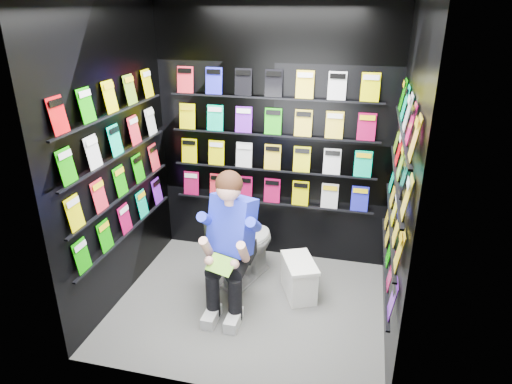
# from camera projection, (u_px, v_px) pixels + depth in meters

# --- Properties ---
(floor) EXTENTS (2.40, 2.40, 0.00)m
(floor) POSITION_uv_depth(u_px,v_px,m) (249.00, 305.00, 4.19)
(floor) COLOR #595957
(floor) RESTS_ON ground
(wall_back) EXTENTS (2.40, 0.04, 2.60)m
(wall_back) POSITION_uv_depth(u_px,v_px,m) (273.00, 139.00, 4.59)
(wall_back) COLOR black
(wall_back) RESTS_ON floor
(wall_front) EXTENTS (2.40, 0.04, 2.60)m
(wall_front) POSITION_uv_depth(u_px,v_px,m) (207.00, 228.00, 2.80)
(wall_front) COLOR black
(wall_front) RESTS_ON floor
(wall_left) EXTENTS (0.04, 2.00, 2.60)m
(wall_left) POSITION_uv_depth(u_px,v_px,m) (115.00, 161.00, 3.95)
(wall_left) COLOR black
(wall_left) RESTS_ON floor
(wall_right) EXTENTS (0.04, 2.00, 2.60)m
(wall_right) POSITION_uv_depth(u_px,v_px,m) (403.00, 186.00, 3.43)
(wall_right) COLOR black
(wall_right) RESTS_ON floor
(comics_back) EXTENTS (2.10, 0.06, 1.37)m
(comics_back) POSITION_uv_depth(u_px,v_px,m) (273.00, 140.00, 4.56)
(comics_back) COLOR red
(comics_back) RESTS_ON wall_back
(comics_left) EXTENTS (0.06, 1.70, 1.37)m
(comics_left) POSITION_uv_depth(u_px,v_px,m) (118.00, 161.00, 3.95)
(comics_left) COLOR red
(comics_left) RESTS_ON wall_left
(comics_right) EXTENTS (0.06, 1.70, 1.37)m
(comics_right) POSITION_uv_depth(u_px,v_px,m) (398.00, 185.00, 3.43)
(comics_right) COLOR red
(comics_right) RESTS_ON wall_right
(toilet) EXTENTS (0.63, 0.84, 0.73)m
(toilet) POSITION_uv_depth(u_px,v_px,m) (244.00, 245.00, 4.49)
(toilet) COLOR white
(toilet) RESTS_ON floor
(longbox) EXTENTS (0.40, 0.50, 0.33)m
(longbox) POSITION_uv_depth(u_px,v_px,m) (299.00, 279.00, 4.30)
(longbox) COLOR white
(longbox) RESTS_ON floor
(longbox_lid) EXTENTS (0.42, 0.52, 0.03)m
(longbox_lid) POSITION_uv_depth(u_px,v_px,m) (300.00, 263.00, 4.23)
(longbox_lid) COLOR white
(longbox_lid) RESTS_ON longbox
(reader) EXTENTS (0.74, 0.89, 1.41)m
(reader) POSITION_uv_depth(u_px,v_px,m) (233.00, 225.00, 3.99)
(reader) COLOR #2833D9
(reader) RESTS_ON toilet
(held_comic) EXTENTS (0.27, 0.21, 0.10)m
(held_comic) POSITION_uv_depth(u_px,v_px,m) (221.00, 265.00, 3.75)
(held_comic) COLOR #299A56
(held_comic) RESTS_ON reader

